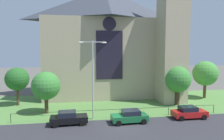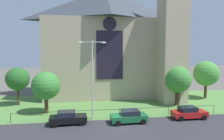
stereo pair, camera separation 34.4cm
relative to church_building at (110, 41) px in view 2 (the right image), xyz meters
The scene contains 13 objects.
ground 12.43m from the church_building, 98.26° to the right, with size 160.00×160.00×0.00m, color #56544C.
road_asphalt 21.56m from the church_building, 93.04° to the right, with size 120.00×8.00×0.01m, color #2D2D33.
grass_verge 13.65m from the church_building, 96.42° to the right, with size 120.00×20.00×0.01m, color #517F3D.
church_building is the anchor object (origin of this frame).
iron_railing 17.19m from the church_building, 93.07° to the right, with size 25.97×0.07×1.13m.
tree_right_near 14.73m from the church_building, 45.27° to the right, with size 4.04×4.04×6.00m.
tree_right_far 18.33m from the church_building, 19.73° to the right, with size 4.37×4.37×6.62m.
tree_left_far 17.43m from the church_building, 158.61° to the right, with size 3.55×3.55×5.89m.
tree_left_near 16.32m from the church_building, 133.03° to the right, with size 3.80×3.80×5.65m.
streetlamp_near 15.71m from the church_building, 106.00° to the right, with size 3.37×0.26×9.64m.
parked_car_black 19.79m from the church_building, 114.06° to the right, with size 4.27×2.16×1.51m.
parked_car_green 18.98m from the church_building, 90.06° to the right, with size 4.26×2.15×1.51m.
parked_car_red 20.15m from the church_building, 64.34° to the right, with size 4.20×2.02×1.51m.
Camera 2 is at (-4.55, -22.91, 8.37)m, focal length 33.72 mm.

